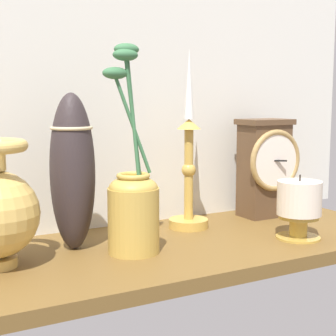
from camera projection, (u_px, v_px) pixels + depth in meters
ground_plane at (159, 252)px, 94.78cm from camera, size 100.00×36.00×2.40cm
back_wall at (116, 68)px, 106.31cm from camera, size 120.00×2.00×65.00cm
mantel_clock at (266, 166)px, 116.33cm from camera, size 13.45×9.71×21.78cm
candlestick_tall_left at (189, 171)px, 106.17cm from camera, size 8.09×8.09×36.27cm
brass_vase_jar at (133, 202)px, 89.27cm from camera, size 9.27×8.85×35.41cm
pillar_candle_front at (299, 205)px, 98.63cm from camera, size 8.38×8.38×12.18cm
tall_ceramic_vase at (73, 171)px, 90.72cm from camera, size 7.83×7.83×27.37cm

